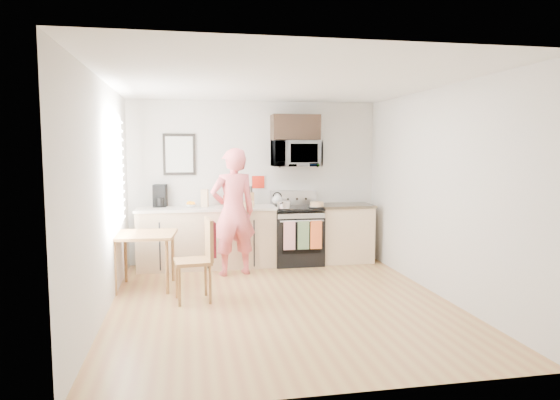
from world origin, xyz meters
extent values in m
plane|color=#9A653B|center=(0.00, 0.00, 0.00)|extent=(4.60, 4.60, 0.00)
cube|color=beige|center=(0.00, 2.30, 1.30)|extent=(4.00, 0.04, 2.60)
cube|color=beige|center=(0.00, -2.30, 1.30)|extent=(4.00, 0.04, 2.60)
cube|color=beige|center=(-2.00, 0.00, 1.30)|extent=(0.04, 4.60, 2.60)
cube|color=beige|center=(2.00, 0.00, 1.30)|extent=(0.04, 4.60, 2.60)
cube|color=white|center=(0.00, 0.00, 2.60)|extent=(4.00, 4.60, 0.04)
cube|color=white|center=(-1.98, 0.80, 1.55)|extent=(0.02, 1.40, 1.50)
cube|color=white|center=(-1.97, 0.80, 1.55)|extent=(0.01, 1.30, 1.40)
cube|color=tan|center=(-0.80, 2.00, 0.45)|extent=(2.10, 0.60, 0.90)
cube|color=#F0E4CE|center=(-0.80, 2.00, 0.92)|extent=(2.14, 0.64, 0.04)
cube|color=tan|center=(1.43, 2.00, 0.45)|extent=(0.84, 0.60, 0.90)
cube|color=black|center=(1.43, 2.00, 0.92)|extent=(0.88, 0.64, 0.04)
cube|color=black|center=(0.63, 1.97, 0.39)|extent=(0.76, 0.65, 0.77)
cube|color=black|center=(0.63, 1.66, 0.45)|extent=(0.61, 0.02, 0.45)
cube|color=silver|center=(0.63, 1.66, 0.78)|extent=(0.74, 0.02, 0.14)
cylinder|color=silver|center=(0.63, 1.61, 0.74)|extent=(0.68, 0.02, 0.02)
cube|color=black|center=(0.63, 1.97, 0.90)|extent=(0.76, 0.65, 0.04)
cube|color=silver|center=(0.63, 2.25, 1.04)|extent=(0.76, 0.08, 0.24)
cube|color=silver|center=(0.43, 1.61, 0.52)|extent=(0.18, 0.02, 0.44)
cube|color=#4C6644|center=(0.65, 1.61, 0.52)|extent=(0.18, 0.02, 0.44)
cube|color=#CE531F|center=(0.85, 1.61, 0.52)|extent=(0.18, 0.02, 0.44)
imported|color=silver|center=(0.63, 2.08, 1.76)|extent=(0.76, 0.51, 0.42)
cube|color=black|center=(0.63, 2.12, 2.18)|extent=(0.76, 0.35, 0.40)
cube|color=black|center=(-1.20, 2.28, 1.75)|extent=(0.50, 0.03, 0.65)
cube|color=silver|center=(-1.20, 2.26, 1.75)|extent=(0.42, 0.01, 0.56)
cube|color=#A21A0D|center=(0.05, 2.28, 1.30)|extent=(0.20, 0.02, 0.20)
imported|color=#DB3C45|center=(-0.44, 1.45, 0.92)|extent=(0.76, 0.58, 1.85)
cube|color=brown|center=(-1.65, 0.95, 0.71)|extent=(0.78, 0.78, 0.04)
cylinder|color=brown|center=(-2.00, 0.66, 0.35)|extent=(0.04, 0.04, 0.69)
cylinder|color=brown|center=(-1.36, 0.60, 0.35)|extent=(0.04, 0.04, 0.69)
cylinder|color=brown|center=(-1.94, 1.30, 0.35)|extent=(0.04, 0.04, 0.69)
cylinder|color=brown|center=(-1.30, 1.25, 0.35)|extent=(0.04, 0.04, 0.69)
cube|color=brown|center=(-1.04, 0.25, 0.49)|extent=(0.47, 0.47, 0.04)
cube|color=brown|center=(-0.84, 0.27, 0.75)|extent=(0.09, 0.42, 0.51)
cube|color=#5D0F17|center=(-0.82, 0.28, 0.76)|extent=(0.10, 0.38, 0.42)
cylinder|color=brown|center=(-1.20, 0.05, 0.23)|extent=(0.03, 0.03, 0.46)
cylinder|color=brown|center=(-0.84, 0.09, 0.23)|extent=(0.03, 0.03, 0.46)
cylinder|color=brown|center=(-1.24, 0.41, 0.23)|extent=(0.03, 0.03, 0.46)
cylinder|color=brown|center=(-0.88, 0.45, 0.23)|extent=(0.03, 0.03, 0.46)
cube|color=brown|center=(-0.10, 2.12, 1.05)|extent=(0.10, 0.14, 0.21)
cylinder|color=#A21A0D|center=(-0.46, 2.12, 1.02)|extent=(0.13, 0.13, 0.17)
imported|color=white|center=(-1.04, 2.05, 0.96)|extent=(0.25, 0.25, 0.05)
cube|color=tan|center=(-0.82, 2.04, 1.08)|extent=(0.12, 0.12, 0.27)
cube|color=black|center=(-1.50, 2.21, 1.11)|extent=(0.22, 0.26, 0.35)
cylinder|color=black|center=(-1.50, 2.10, 1.03)|extent=(0.13, 0.13, 0.13)
cube|color=tan|center=(-0.21, 1.87, 0.99)|extent=(0.28, 0.16, 0.10)
cylinder|color=black|center=(0.91, 1.79, 0.93)|extent=(0.26, 0.26, 0.01)
cylinder|color=tan|center=(0.91, 1.79, 0.98)|extent=(0.21, 0.21, 0.07)
sphere|color=white|center=(0.35, 2.20, 1.01)|extent=(0.17, 0.17, 0.17)
cone|color=white|center=(0.35, 2.20, 1.10)|extent=(0.05, 0.05, 0.05)
torus|color=black|center=(0.35, 2.20, 1.06)|extent=(0.15, 0.02, 0.15)
cylinder|color=silver|center=(0.38, 1.77, 0.98)|extent=(0.21, 0.21, 0.11)
cylinder|color=black|center=(0.31, 1.62, 1.02)|extent=(0.10, 0.18, 0.02)
camera|label=1|loc=(-1.10, -5.73, 1.83)|focal=32.00mm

